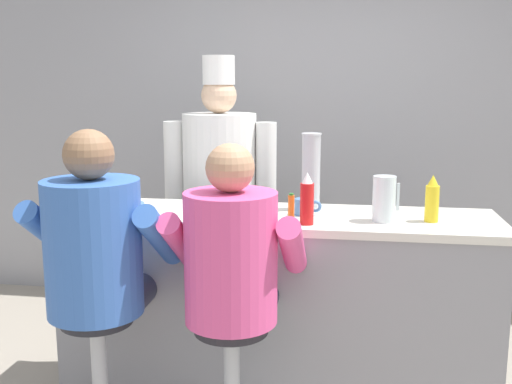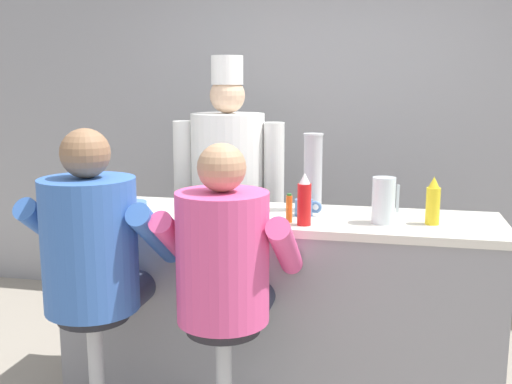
{
  "view_description": "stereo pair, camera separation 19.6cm",
  "coord_description": "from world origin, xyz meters",
  "px_view_note": "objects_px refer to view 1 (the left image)",
  "views": [
    {
      "loc": [
        0.37,
        -2.7,
        1.72
      ],
      "look_at": [
        -0.1,
        0.28,
        1.17
      ],
      "focal_mm": 42.0,
      "sensor_mm": 36.0,
      "label": 1
    },
    {
      "loc": [
        0.56,
        -2.67,
        1.72
      ],
      "look_at": [
        -0.1,
        0.28,
        1.17
      ],
      "focal_mm": 42.0,
      "sensor_mm": 36.0,
      "label": 2
    }
  ],
  "objects_px": {
    "ketchup_bottle_red": "(307,200)",
    "coffee_mug_blue": "(305,207)",
    "mustard_bottle_yellow": "(432,200)",
    "water_pitcher_clear": "(384,199)",
    "cook_in_whites_near": "(220,189)",
    "breakfast_plate": "(196,218)",
    "diner_seated_blue": "(97,254)",
    "cereal_bowl": "(129,208)",
    "cup_stack_steel": "(311,172)",
    "diner_seated_pink": "(233,266)",
    "hot_sauce_bottle_orange": "(291,208)"
  },
  "relations": [
    {
      "from": "water_pitcher_clear",
      "to": "cook_in_whites_near",
      "type": "bearing_deg",
      "value": 141.11
    },
    {
      "from": "mustard_bottle_yellow",
      "to": "water_pitcher_clear",
      "type": "height_order",
      "value": "mustard_bottle_yellow"
    },
    {
      "from": "coffee_mug_blue",
      "to": "water_pitcher_clear",
      "type": "bearing_deg",
      "value": -11.95
    },
    {
      "from": "mustard_bottle_yellow",
      "to": "cook_in_whites_near",
      "type": "distance_m",
      "value": 1.46
    },
    {
      "from": "diner_seated_blue",
      "to": "diner_seated_pink",
      "type": "distance_m",
      "value": 0.62
    },
    {
      "from": "diner_seated_blue",
      "to": "diner_seated_pink",
      "type": "height_order",
      "value": "diner_seated_blue"
    },
    {
      "from": "cereal_bowl",
      "to": "diner_seated_blue",
      "type": "height_order",
      "value": "diner_seated_blue"
    },
    {
      "from": "ketchup_bottle_red",
      "to": "cook_in_whites_near",
      "type": "distance_m",
      "value": 1.13
    },
    {
      "from": "mustard_bottle_yellow",
      "to": "diner_seated_blue",
      "type": "height_order",
      "value": "diner_seated_blue"
    },
    {
      "from": "diner_seated_pink",
      "to": "cook_in_whites_near",
      "type": "bearing_deg",
      "value": 104.67
    },
    {
      "from": "water_pitcher_clear",
      "to": "coffee_mug_blue",
      "type": "relative_size",
      "value": 1.62
    },
    {
      "from": "hot_sauce_bottle_orange",
      "to": "diner_seated_pink",
      "type": "bearing_deg",
      "value": -118.08
    },
    {
      "from": "water_pitcher_clear",
      "to": "cook_in_whites_near",
      "type": "height_order",
      "value": "cook_in_whites_near"
    },
    {
      "from": "cup_stack_steel",
      "to": "mustard_bottle_yellow",
      "type": "bearing_deg",
      "value": -17.78
    },
    {
      "from": "water_pitcher_clear",
      "to": "cup_stack_steel",
      "type": "height_order",
      "value": "cup_stack_steel"
    },
    {
      "from": "coffee_mug_blue",
      "to": "diner_seated_blue",
      "type": "bearing_deg",
      "value": -147.61
    },
    {
      "from": "coffee_mug_blue",
      "to": "cereal_bowl",
      "type": "bearing_deg",
      "value": -173.93
    },
    {
      "from": "coffee_mug_blue",
      "to": "diner_seated_blue",
      "type": "distance_m",
      "value": 1.06
    },
    {
      "from": "coffee_mug_blue",
      "to": "cook_in_whites_near",
      "type": "xyz_separation_m",
      "value": [
        -0.61,
        0.72,
        -0.05
      ]
    },
    {
      "from": "cereal_bowl",
      "to": "coffee_mug_blue",
      "type": "xyz_separation_m",
      "value": [
        0.91,
        0.1,
        0.02
      ]
    },
    {
      "from": "coffee_mug_blue",
      "to": "breakfast_plate",
      "type": "bearing_deg",
      "value": -157.86
    },
    {
      "from": "ketchup_bottle_red",
      "to": "coffee_mug_blue",
      "type": "relative_size",
      "value": 1.82
    },
    {
      "from": "diner_seated_pink",
      "to": "water_pitcher_clear",
      "type": "bearing_deg",
      "value": 36.08
    },
    {
      "from": "ketchup_bottle_red",
      "to": "cereal_bowl",
      "type": "xyz_separation_m",
      "value": [
        -0.94,
        0.11,
        -0.09
      ]
    },
    {
      "from": "ketchup_bottle_red",
      "to": "water_pitcher_clear",
      "type": "height_order",
      "value": "ketchup_bottle_red"
    },
    {
      "from": "cup_stack_steel",
      "to": "cook_in_whites_near",
      "type": "xyz_separation_m",
      "value": [
        -0.63,
        0.58,
        -0.22
      ]
    },
    {
      "from": "water_pitcher_clear",
      "to": "cook_in_whites_near",
      "type": "relative_size",
      "value": 0.12
    },
    {
      "from": "diner_seated_blue",
      "to": "cereal_bowl",
      "type": "bearing_deg",
      "value": 92.71
    },
    {
      "from": "breakfast_plate",
      "to": "cook_in_whites_near",
      "type": "distance_m",
      "value": 0.94
    },
    {
      "from": "mustard_bottle_yellow",
      "to": "cup_stack_steel",
      "type": "distance_m",
      "value": 0.64
    },
    {
      "from": "cereal_bowl",
      "to": "diner_seated_pink",
      "type": "height_order",
      "value": "diner_seated_pink"
    },
    {
      "from": "cereal_bowl",
      "to": "cook_in_whites_near",
      "type": "relative_size",
      "value": 0.08
    },
    {
      "from": "ketchup_bottle_red",
      "to": "water_pitcher_clear",
      "type": "distance_m",
      "value": 0.39
    },
    {
      "from": "hot_sauce_bottle_orange",
      "to": "diner_seated_blue",
      "type": "height_order",
      "value": "diner_seated_blue"
    },
    {
      "from": "ketchup_bottle_red",
      "to": "coffee_mug_blue",
      "type": "xyz_separation_m",
      "value": [
        -0.03,
        0.21,
        -0.08
      ]
    },
    {
      "from": "cook_in_whites_near",
      "to": "water_pitcher_clear",
      "type": "bearing_deg",
      "value": -38.89
    },
    {
      "from": "breakfast_plate",
      "to": "diner_seated_blue",
      "type": "bearing_deg",
      "value": -136.23
    },
    {
      "from": "ketchup_bottle_red",
      "to": "cup_stack_steel",
      "type": "distance_m",
      "value": 0.36
    },
    {
      "from": "coffee_mug_blue",
      "to": "diner_seated_blue",
      "type": "height_order",
      "value": "diner_seated_blue"
    },
    {
      "from": "diner_seated_blue",
      "to": "cook_in_whites_near",
      "type": "relative_size",
      "value": 0.81
    },
    {
      "from": "mustard_bottle_yellow",
      "to": "cook_in_whites_near",
      "type": "height_order",
      "value": "cook_in_whites_near"
    },
    {
      "from": "ketchup_bottle_red",
      "to": "coffee_mug_blue",
      "type": "height_order",
      "value": "ketchup_bottle_red"
    },
    {
      "from": "coffee_mug_blue",
      "to": "hot_sauce_bottle_orange",
      "type": "bearing_deg",
      "value": -107.89
    },
    {
      "from": "mustard_bottle_yellow",
      "to": "diner_seated_pink",
      "type": "distance_m",
      "value": 1.05
    },
    {
      "from": "hot_sauce_bottle_orange",
      "to": "cereal_bowl",
      "type": "xyz_separation_m",
      "value": [
        -0.86,
        0.07,
        -0.04
      ]
    },
    {
      "from": "diner_seated_blue",
      "to": "coffee_mug_blue",
      "type": "bearing_deg",
      "value": 32.39
    },
    {
      "from": "cup_stack_steel",
      "to": "diner_seated_pink",
      "type": "height_order",
      "value": "diner_seated_pink"
    },
    {
      "from": "hot_sauce_bottle_orange",
      "to": "breakfast_plate",
      "type": "bearing_deg",
      "value": -174.21
    },
    {
      "from": "coffee_mug_blue",
      "to": "cook_in_whites_near",
      "type": "relative_size",
      "value": 0.07
    },
    {
      "from": "cereal_bowl",
      "to": "cook_in_whites_near",
      "type": "bearing_deg",
      "value": 69.56
    }
  ]
}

